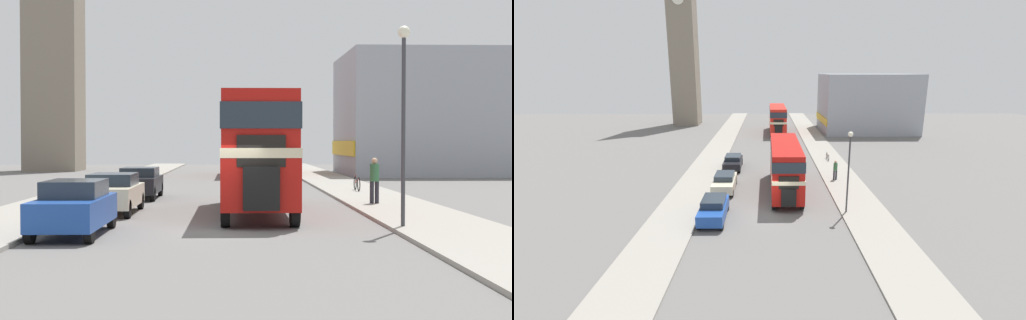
# 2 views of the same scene
# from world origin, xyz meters

# --- Properties ---
(ground_plane) EXTENTS (120.00, 120.00, 0.00)m
(ground_plane) POSITION_xyz_m (0.00, 0.00, 0.00)
(ground_plane) COLOR slate
(sidewalk_right) EXTENTS (3.50, 120.00, 0.12)m
(sidewalk_right) POSITION_xyz_m (6.75, 0.00, 0.06)
(sidewalk_right) COLOR gray
(sidewalk_right) RESTS_ON ground_plane
(double_decker_bus) EXTENTS (2.41, 10.03, 4.17)m
(double_decker_bus) POSITION_xyz_m (1.24, 4.87, 2.48)
(double_decker_bus) COLOR #B2140F
(double_decker_bus) RESTS_ON ground_plane
(bus_distant) EXTENTS (2.56, 10.86, 4.42)m
(bus_distant) POSITION_xyz_m (1.47, 33.33, 2.62)
(bus_distant) COLOR red
(bus_distant) RESTS_ON ground_plane
(car_parked_near) EXTENTS (1.71, 4.14, 1.53)m
(car_parked_near) POSITION_xyz_m (-3.99, -0.90, 0.78)
(car_parked_near) COLOR #1E479E
(car_parked_near) RESTS_ON ground_plane
(car_parked_mid) EXTENTS (1.78, 4.26, 1.45)m
(car_parked_mid) POSITION_xyz_m (-3.94, 5.10, 0.75)
(car_parked_mid) COLOR beige
(car_parked_mid) RESTS_ON ground_plane
(car_parked_far) EXTENTS (1.76, 4.12, 1.42)m
(car_parked_far) POSITION_xyz_m (-3.87, 11.85, 0.74)
(car_parked_far) COLOR black
(car_parked_far) RESTS_ON ground_plane
(pedestrian_walking) EXTENTS (0.37, 0.37, 1.83)m
(pedestrian_walking) POSITION_xyz_m (6.07, 7.62, 1.15)
(pedestrian_walking) COLOR #282833
(pedestrian_walking) RESTS_ON sidewalk_right
(bicycle_on_pavement) EXTENTS (0.05, 1.76, 0.78)m
(bicycle_on_pavement) POSITION_xyz_m (6.66, 15.07, 0.48)
(bicycle_on_pavement) COLOR black
(bicycle_on_pavement) RESTS_ON sidewalk_right
(street_lamp) EXTENTS (0.36, 0.36, 5.86)m
(street_lamp) POSITION_xyz_m (5.41, -0.02, 3.96)
(street_lamp) COLOR #38383D
(street_lamp) RESTS_ON sidewalk_right
(shop_building_block) EXTENTS (15.09, 11.64, 9.50)m
(shop_building_block) POSITION_xyz_m (16.61, 35.54, 4.75)
(shop_building_block) COLOR #999EA8
(shop_building_block) RESTS_ON ground_plane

